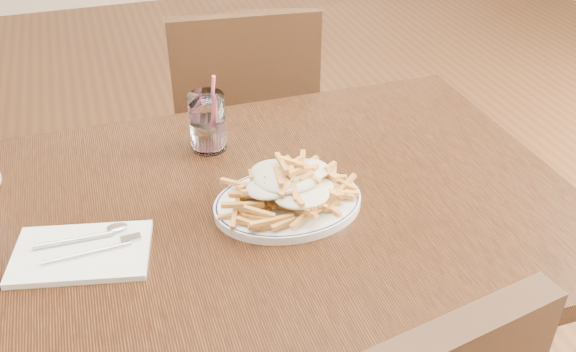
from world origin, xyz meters
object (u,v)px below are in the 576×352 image
object	(u,v)px
fries_plate	(288,203)
water_glass	(208,125)
table	(258,237)
loaded_fries	(288,183)
chair_far	(244,125)

from	to	relation	value
fries_plate	water_glass	distance (m)	0.28
table	water_glass	xyz separation A→B (m)	(-0.04, 0.23, 0.13)
fries_plate	loaded_fries	size ratio (longest dim) A/B	1.17
table	chair_far	world-z (taller)	chair_far
loaded_fries	water_glass	size ratio (longest dim) A/B	1.67
table	water_glass	bearing A→B (deg)	99.88
chair_far	water_glass	world-z (taller)	water_glass
chair_far	loaded_fries	distance (m)	0.82
chair_far	water_glass	distance (m)	0.62
fries_plate	loaded_fries	bearing A→B (deg)	-26.57
fries_plate	water_glass	bearing A→B (deg)	109.74
fries_plate	table	bearing A→B (deg)	152.61
table	chair_far	bearing A→B (deg)	77.75
water_glass	table	bearing A→B (deg)	-80.12
water_glass	fries_plate	bearing A→B (deg)	-70.26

